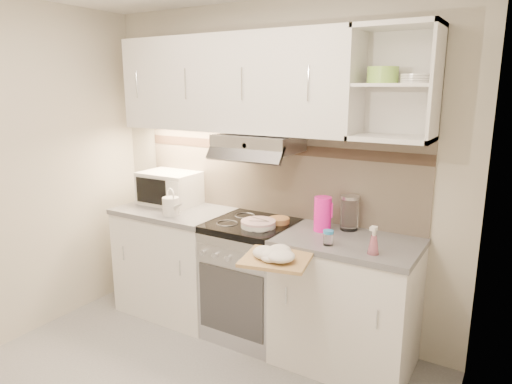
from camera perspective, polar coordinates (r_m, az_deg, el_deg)
room_shell at (r=2.65m, az=-8.92°, el=7.40°), size 3.04×2.84×2.52m
base_cabinet_left at (r=3.96m, az=-9.88°, el=-8.62°), size 0.90×0.60×0.86m
worktop_left at (r=3.82m, az=-10.14°, el=-2.34°), size 0.92×0.62×0.04m
base_cabinet_right at (r=3.26m, az=11.15°, el=-13.68°), size 0.90×0.60×0.86m
worktop_right at (r=3.08m, az=11.52°, el=-6.17°), size 0.92×0.62×0.04m
electric_range at (r=3.54m, az=-0.50°, el=-10.77°), size 0.60×0.60×0.90m
microwave at (r=3.96m, az=-10.69°, el=0.53°), size 0.49×0.38×0.27m
watering_can at (r=3.61m, az=-10.54°, el=-1.66°), size 0.25×0.14×0.22m
plate_stack at (r=3.27m, az=0.28°, el=-3.98°), size 0.25×0.25×0.05m
bread_loaf at (r=3.36m, az=2.87°, el=-3.57°), size 0.16×0.16×0.04m
pink_pitcher at (r=3.19m, az=8.34°, el=-2.72°), size 0.13×0.12×0.24m
glass_jar at (r=3.24m, az=11.59°, el=-2.54°), size 0.13×0.13×0.24m
spice_jar at (r=2.93m, az=9.02°, el=-5.65°), size 0.07×0.07×0.10m
spray_bottle at (r=2.83m, az=14.49°, el=-6.11°), size 0.07×0.07×0.19m
cutting_board at (r=2.77m, az=2.57°, el=-8.38°), size 0.46×0.43×0.02m
dish_towel at (r=2.71m, az=2.81°, el=-7.67°), size 0.33×0.30×0.08m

